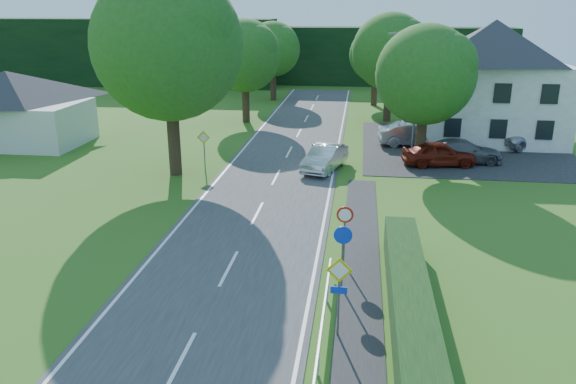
# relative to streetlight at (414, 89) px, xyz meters

# --- Properties ---
(road) EXTENTS (7.00, 80.00, 0.04)m
(road) POSITION_rel_streetlight_xyz_m (-8.06, -10.00, -4.44)
(road) COLOR #393A3C
(road) RESTS_ON ground
(parking_pad) EXTENTS (14.00, 16.00, 0.04)m
(parking_pad) POSITION_rel_streetlight_xyz_m (3.94, 3.00, -4.44)
(parking_pad) COLOR black
(parking_pad) RESTS_ON ground
(line_edge_left) EXTENTS (0.12, 80.00, 0.01)m
(line_edge_left) POSITION_rel_streetlight_xyz_m (-11.31, -10.00, -4.42)
(line_edge_left) COLOR white
(line_edge_left) RESTS_ON road
(line_edge_right) EXTENTS (0.12, 80.00, 0.01)m
(line_edge_right) POSITION_rel_streetlight_xyz_m (-4.81, -10.00, -4.42)
(line_edge_right) COLOR white
(line_edge_right) RESTS_ON road
(line_centre) EXTENTS (0.12, 80.00, 0.01)m
(line_centre) POSITION_rel_streetlight_xyz_m (-8.06, -10.00, -4.42)
(line_centre) COLOR white
(line_centre) RESTS_ON road
(tree_main) EXTENTS (9.40, 9.40, 11.64)m
(tree_main) POSITION_rel_streetlight_xyz_m (-14.06, -6.00, 1.36)
(tree_main) COLOR #205419
(tree_main) RESTS_ON ground
(tree_left_far) EXTENTS (7.00, 7.00, 8.58)m
(tree_left_far) POSITION_rel_streetlight_xyz_m (-13.06, 10.00, -0.17)
(tree_left_far) COLOR #205419
(tree_left_far) RESTS_ON ground
(tree_right_far) EXTENTS (7.40, 7.40, 9.09)m
(tree_right_far) POSITION_rel_streetlight_xyz_m (-1.06, 12.00, 0.08)
(tree_right_far) COLOR #205419
(tree_right_far) RESTS_ON ground
(tree_left_back) EXTENTS (6.60, 6.60, 8.07)m
(tree_left_back) POSITION_rel_streetlight_xyz_m (-12.56, 22.00, -0.43)
(tree_left_back) COLOR #205419
(tree_left_back) RESTS_ON ground
(tree_right_back) EXTENTS (6.20, 6.20, 7.56)m
(tree_right_back) POSITION_rel_streetlight_xyz_m (-2.06, 20.00, -0.68)
(tree_right_back) COLOR #205419
(tree_right_back) RESTS_ON ground
(tree_right_mid) EXTENTS (7.00, 7.00, 8.58)m
(tree_right_mid) POSITION_rel_streetlight_xyz_m (0.44, -2.00, -0.17)
(tree_right_mid) COLOR #205419
(tree_right_mid) RESTS_ON ground
(treeline_left) EXTENTS (44.00, 6.00, 8.00)m
(treeline_left) POSITION_rel_streetlight_xyz_m (-36.06, 32.00, -0.46)
(treeline_left) COLOR black
(treeline_left) RESTS_ON ground
(treeline_right) EXTENTS (30.00, 5.00, 7.00)m
(treeline_right) POSITION_rel_streetlight_xyz_m (-0.06, 36.00, -0.96)
(treeline_right) COLOR black
(treeline_right) RESTS_ON ground
(bungalow_left) EXTENTS (11.00, 6.50, 5.20)m
(bungalow_left) POSITION_rel_streetlight_xyz_m (-28.06, 0.00, -1.75)
(bungalow_left) COLOR silver
(bungalow_left) RESTS_ON ground
(house_white) EXTENTS (10.60, 8.40, 8.60)m
(house_white) POSITION_rel_streetlight_xyz_m (5.94, 6.00, -0.06)
(house_white) COLOR silver
(house_white) RESTS_ON ground
(streetlight) EXTENTS (2.03, 0.18, 8.00)m
(streetlight) POSITION_rel_streetlight_xyz_m (0.00, 0.00, 0.00)
(streetlight) COLOR slate
(streetlight) RESTS_ON ground
(sign_priority_right) EXTENTS (0.78, 0.09, 2.59)m
(sign_priority_right) POSITION_rel_streetlight_xyz_m (-3.76, -22.02, -2.67)
(sign_priority_right) COLOR slate
(sign_priority_right) RESTS_ON ground
(sign_roundabout) EXTENTS (0.64, 0.08, 2.37)m
(sign_roundabout) POSITION_rel_streetlight_xyz_m (-3.76, -19.02, -2.79)
(sign_roundabout) COLOR slate
(sign_roundabout) RESTS_ON ground
(sign_speed_limit) EXTENTS (0.64, 0.11, 2.37)m
(sign_speed_limit) POSITION_rel_streetlight_xyz_m (-3.76, -17.03, -2.70)
(sign_speed_limit) COLOR slate
(sign_speed_limit) RESTS_ON ground
(sign_priority_left) EXTENTS (0.78, 0.09, 2.44)m
(sign_priority_left) POSITION_rel_streetlight_xyz_m (-12.56, -5.02, -2.75)
(sign_priority_left) COLOR slate
(sign_priority_left) RESTS_ON ground
(moving_car) EXTENTS (2.75, 4.78, 1.49)m
(moving_car) POSITION_rel_streetlight_xyz_m (-5.36, -4.06, -3.68)
(moving_car) COLOR silver
(moving_car) RESTS_ON road
(motorcycle) EXTENTS (1.12, 2.03, 1.01)m
(motorcycle) POSITION_rel_streetlight_xyz_m (-6.26, -0.74, -3.92)
(motorcycle) COLOR black
(motorcycle) RESTS_ON road
(parked_car_red) EXTENTS (4.69, 2.46, 1.52)m
(parked_car_red) POSITION_rel_streetlight_xyz_m (1.58, -2.20, -3.66)
(parked_car_red) COLOR #67180B
(parked_car_red) RESTS_ON parking_pad
(parked_car_silver_a) EXTENTS (5.21, 2.17, 1.67)m
(parked_car_silver_a) POSITION_rel_streetlight_xyz_m (0.52, 2.94, -3.59)
(parked_car_silver_a) COLOR #A09FA3
(parked_car_silver_a) RESTS_ON parking_pad
(parked_car_grey) EXTENTS (5.11, 2.42, 1.44)m
(parked_car_grey) POSITION_rel_streetlight_xyz_m (3.17, -1.19, -3.70)
(parked_car_grey) COLOR #57585D
(parked_car_grey) RESTS_ON parking_pad
(parked_car_silver_b) EXTENTS (5.44, 4.65, 1.39)m
(parked_car_silver_b) POSITION_rel_streetlight_xyz_m (8.32, 3.61, -3.73)
(parked_car_silver_b) COLOR #BDBBC3
(parked_car_silver_b) RESTS_ON parking_pad
(parasol) EXTENTS (2.66, 2.70, 2.14)m
(parasol) POSITION_rel_streetlight_xyz_m (2.24, 5.00, -3.35)
(parasol) COLOR #B2200E
(parasol) RESTS_ON parking_pad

